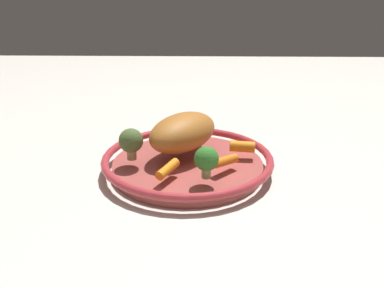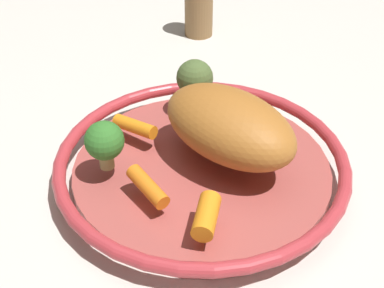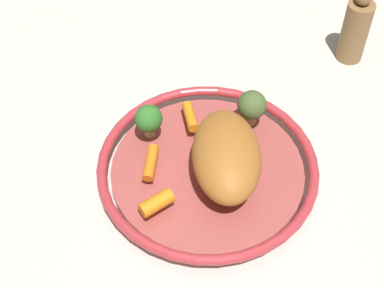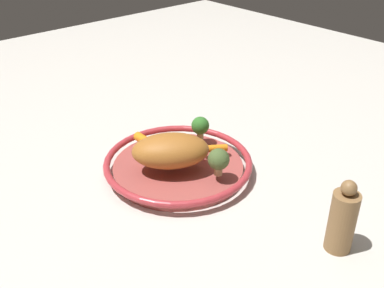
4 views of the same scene
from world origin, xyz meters
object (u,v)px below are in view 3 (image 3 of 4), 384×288
(serving_bowl, at_px, (208,169))
(baby_carrot_right, at_px, (151,163))
(broccoli_floret_large, at_px, (149,119))
(pepper_mill, at_px, (355,29))
(baby_carrot_center, at_px, (190,116))
(baby_carrot_left, at_px, (157,203))
(roast_chicken_piece, at_px, (226,156))
(broccoli_floret_small, at_px, (252,106))

(serving_bowl, bearing_deg, baby_carrot_right, -123.47)
(broccoli_floret_large, distance_m, pepper_mill, 0.41)
(baby_carrot_center, distance_m, pepper_mill, 0.34)
(serving_bowl, xyz_separation_m, baby_carrot_left, (0.02, -0.11, 0.03))
(roast_chicken_piece, bearing_deg, baby_carrot_left, -95.14)
(broccoli_floret_large, bearing_deg, baby_carrot_left, -31.34)
(baby_carrot_left, xyz_separation_m, baby_carrot_right, (-0.06, 0.04, -0.00))
(baby_carrot_left, bearing_deg, serving_bowl, 99.61)
(roast_chicken_piece, xyz_separation_m, broccoli_floret_small, (-0.05, 0.09, -0.00))
(serving_bowl, bearing_deg, roast_chicken_piece, 19.35)
(roast_chicken_piece, height_order, broccoli_floret_large, roast_chicken_piece)
(baby_carrot_left, distance_m, baby_carrot_center, 0.17)
(baby_carrot_right, bearing_deg, roast_chicken_piece, 46.99)
(serving_bowl, distance_m, roast_chicken_piece, 0.06)
(baby_carrot_right, distance_m, pepper_mill, 0.45)
(baby_carrot_right, relative_size, broccoli_floret_large, 1.00)
(baby_carrot_right, bearing_deg, baby_carrot_center, 109.81)
(roast_chicken_piece, relative_size, broccoli_floret_large, 2.94)
(broccoli_floret_small, bearing_deg, baby_carrot_right, -97.79)
(baby_carrot_left, xyz_separation_m, baby_carrot_center, (-0.10, 0.14, -0.00))
(baby_carrot_left, distance_m, broccoli_floret_large, 0.14)
(baby_carrot_right, xyz_separation_m, broccoli_floret_large, (-0.05, 0.04, 0.03))
(baby_carrot_right, relative_size, broccoli_floret_small, 0.93)
(broccoli_floret_large, xyz_separation_m, pepper_mill, (0.04, 0.41, -0.01))
(serving_bowl, bearing_deg, pepper_mill, 98.11)
(baby_carrot_right, bearing_deg, baby_carrot_left, -29.10)
(serving_bowl, bearing_deg, baby_carrot_center, 159.00)
(broccoli_floret_large, bearing_deg, roast_chicken_piece, 19.47)
(serving_bowl, bearing_deg, baby_carrot_left, -80.39)
(baby_carrot_center, bearing_deg, broccoli_floret_large, -103.06)
(baby_carrot_left, height_order, baby_carrot_center, baby_carrot_left)
(serving_bowl, xyz_separation_m, baby_carrot_right, (-0.05, -0.07, 0.02))
(serving_bowl, distance_m, pepper_mill, 0.38)
(baby_carrot_left, bearing_deg, baby_carrot_center, 126.25)
(baby_carrot_right, bearing_deg, pepper_mill, 90.92)
(baby_carrot_left, height_order, broccoli_floret_large, broccoli_floret_large)
(serving_bowl, relative_size, broccoli_floret_small, 5.53)
(serving_bowl, distance_m, broccoli_floret_large, 0.12)
(baby_carrot_right, height_order, baby_carrot_center, same)
(serving_bowl, distance_m, baby_carrot_right, 0.09)
(serving_bowl, xyz_separation_m, roast_chicken_piece, (0.03, 0.01, 0.05))
(baby_carrot_left, bearing_deg, pepper_mill, 98.44)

